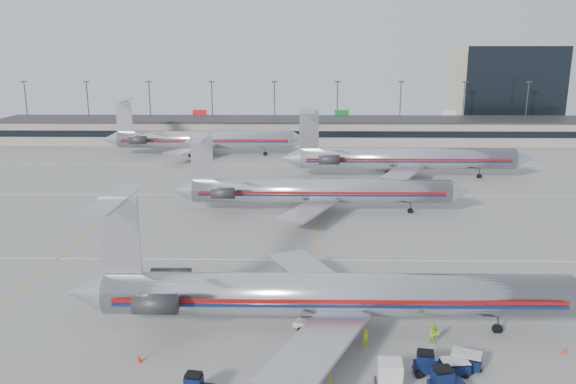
{
  "coord_description": "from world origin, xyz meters",
  "views": [
    {
      "loc": [
        -2.41,
        -50.28,
        22.92
      ],
      "look_at": [
        -3.67,
        24.12,
        4.5
      ],
      "focal_mm": 35.0,
      "sensor_mm": 36.0,
      "label": 1
    }
  ],
  "objects_px": {
    "jet_foreground": "(326,294)",
    "belt_loader": "(316,324)",
    "jet_second_row": "(315,191)",
    "tug_center": "(427,364)",
    "uld_container": "(390,375)"
  },
  "relations": [
    {
      "from": "tug_center",
      "to": "belt_loader",
      "type": "bearing_deg",
      "value": 148.72
    },
    {
      "from": "jet_second_row",
      "to": "belt_loader",
      "type": "height_order",
      "value": "jet_second_row"
    },
    {
      "from": "belt_loader",
      "to": "jet_foreground",
      "type": "bearing_deg",
      "value": 6.54
    },
    {
      "from": "tug_center",
      "to": "belt_loader",
      "type": "height_order",
      "value": "belt_loader"
    },
    {
      "from": "jet_second_row",
      "to": "uld_container",
      "type": "relative_size",
      "value": 20.74
    },
    {
      "from": "jet_second_row",
      "to": "belt_loader",
      "type": "xyz_separation_m",
      "value": [
        -0.99,
        -36.32,
        -2.75
      ]
    },
    {
      "from": "jet_foreground",
      "to": "belt_loader",
      "type": "xyz_separation_m",
      "value": [
        -0.79,
        0.22,
        -2.85
      ]
    },
    {
      "from": "jet_foreground",
      "to": "jet_second_row",
      "type": "xyz_separation_m",
      "value": [
        0.19,
        36.54,
        -0.1
      ]
    },
    {
      "from": "tug_center",
      "to": "belt_loader",
      "type": "relative_size",
      "value": 0.56
    },
    {
      "from": "jet_second_row",
      "to": "uld_container",
      "type": "height_order",
      "value": "jet_second_row"
    },
    {
      "from": "jet_foreground",
      "to": "tug_center",
      "type": "bearing_deg",
      "value": -42.2
    },
    {
      "from": "jet_foreground",
      "to": "belt_loader",
      "type": "distance_m",
      "value": 2.97
    },
    {
      "from": "belt_loader",
      "to": "jet_second_row",
      "type": "bearing_deg",
      "value": 110.33
    },
    {
      "from": "tug_center",
      "to": "jet_second_row",
      "type": "bearing_deg",
      "value": 108.05
    },
    {
      "from": "jet_foreground",
      "to": "uld_container",
      "type": "distance_m",
      "value": 9.6
    }
  ]
}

